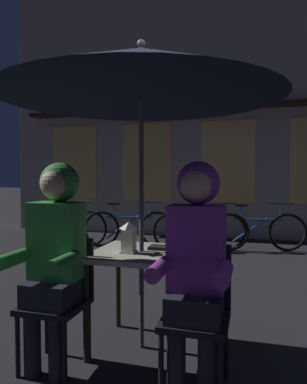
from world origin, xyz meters
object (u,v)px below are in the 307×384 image
object	(u,v)px
cafe_table	(141,264)
bicycle_third	(200,231)
lantern	(129,236)
person_right_hooded	(196,252)
bicycle_fourth	(257,231)
book	(162,248)
bicycle_second	(129,228)
chair_left	(60,294)
bicycle_nearest	(68,226)
chair_right	(197,307)
patio_umbrella	(141,74)
person_left_hooded	(55,244)

from	to	relation	value
cafe_table	bicycle_third	xyz separation A→B (m)	(-0.08, 3.67, -0.29)
lantern	person_right_hooded	world-z (taller)	person_right_hooded
bicycle_fourth	book	xyz separation A→B (m)	(-0.74, -3.78, 0.41)
bicycle_third	bicycle_second	bearing A→B (deg)	-178.15
bicycle_third	chair_left	bearing A→B (deg)	-95.64
bicycle_nearest	person_right_hooded	bearing A→B (deg)	-52.63
cafe_table	book	world-z (taller)	book
cafe_table	person_right_hooded	xyz separation A→B (m)	(0.48, -0.43, 0.21)
cafe_table	book	bearing A→B (deg)	40.63
cafe_table	bicycle_nearest	bearing A→B (deg)	125.79
bicycle_nearest	bicycle_fourth	distance (m)	3.49
person_right_hooded	bicycle_third	xyz separation A→B (m)	(-0.56, 4.10, -0.50)
person_right_hooded	bicycle_nearest	size ratio (longest dim) A/B	0.84
cafe_table	chair_left	size ratio (longest dim) A/B	0.85
chair_left	chair_right	distance (m)	0.96
lantern	chair_left	bearing A→B (deg)	-144.66
chair_right	bicycle_second	bearing A→B (deg)	114.94
person_right_hooded	bicycle_second	xyz separation A→B (m)	(-1.86, 4.06, -0.50)
cafe_table	bicycle_second	xyz separation A→B (m)	(-1.38, 3.63, -0.29)
bicycle_third	book	world-z (taller)	bicycle_third
chair_left	bicycle_third	xyz separation A→B (m)	(0.40, 4.04, -0.14)
chair_left	person_right_hooded	size ratio (longest dim) A/B	0.62
cafe_table	book	distance (m)	0.21
patio_umbrella	bicycle_nearest	world-z (taller)	patio_umbrella
chair_right	book	bearing A→B (deg)	125.62
bicycle_fourth	person_right_hooded	bearing A→B (deg)	-95.17
patio_umbrella	person_left_hooded	world-z (taller)	patio_umbrella
cafe_table	person_right_hooded	size ratio (longest dim) A/B	0.53
person_left_hooded	bicycle_third	size ratio (longest dim) A/B	0.85
person_left_hooded	book	distance (m)	0.82
cafe_table	chair_left	bearing A→B (deg)	-142.45
person_left_hooded	book	size ratio (longest dim) A/B	7.00
chair_right	person_right_hooded	bearing A→B (deg)	-90.00
patio_umbrella	book	world-z (taller)	patio_umbrella
bicycle_nearest	book	size ratio (longest dim) A/B	8.37
cafe_table	bicycle_nearest	world-z (taller)	bicycle_nearest
chair_right	book	size ratio (longest dim) A/B	4.35
chair_left	person_left_hooded	size ratio (longest dim) A/B	0.62
bicycle_fourth	bicycle_second	bearing A→B (deg)	-173.20
person_right_hooded	book	size ratio (longest dim) A/B	7.00
bicycle_fourth	lantern	bearing A→B (deg)	-103.34
chair_right	bicycle_second	distance (m)	4.41
cafe_table	person_left_hooded	world-z (taller)	person_left_hooded
cafe_table	person_right_hooded	world-z (taller)	person_right_hooded
person_right_hooded	patio_umbrella	bearing A→B (deg)	138.43
lantern	person_left_hooded	distance (m)	0.53
chair_left	chair_right	bearing A→B (deg)	0.00
bicycle_third	bicycle_fourth	world-z (taller)	same
patio_umbrella	bicycle_nearest	xyz separation A→B (m)	(-2.61, 3.62, -1.71)
lantern	person_left_hooded	xyz separation A→B (m)	(-0.41, -0.35, -0.01)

